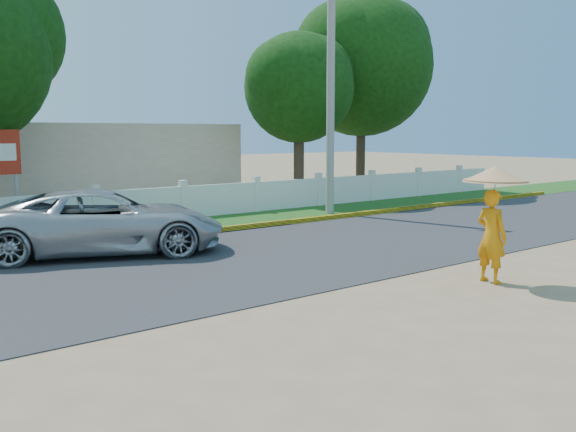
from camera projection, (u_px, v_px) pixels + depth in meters
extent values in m
plane|color=#9E8460|center=(363.00, 305.00, 10.77)|extent=(120.00, 120.00, 0.00)
cube|color=#38383A|center=(217.00, 262.00, 14.24)|extent=(60.00, 7.00, 0.02)
cube|color=#2D601E|center=(117.00, 233.00, 18.27)|extent=(60.00, 3.50, 0.03)
cube|color=yellow|center=(144.00, 239.00, 16.96)|extent=(40.00, 0.18, 0.16)
cube|color=silver|center=(96.00, 210.00, 19.32)|extent=(40.00, 0.10, 1.10)
cube|color=#B7AD99|center=(99.00, 163.00, 26.29)|extent=(10.00, 6.00, 3.20)
cylinder|color=gray|center=(331.00, 84.00, 22.03)|extent=(0.28, 0.28, 9.04)
imported|color=#ACAFB4|center=(104.00, 222.00, 15.14)|extent=(6.14, 4.52, 1.55)
imported|color=orange|center=(492.00, 236.00, 12.26)|extent=(0.48, 0.69, 1.80)
cylinder|color=#99989E|center=(495.00, 200.00, 12.20)|extent=(0.03, 0.03, 1.17)
cone|color=tan|center=(496.00, 174.00, 12.13)|extent=(1.23, 1.23, 0.30)
cylinder|color=gray|center=(17.00, 196.00, 18.90)|extent=(0.12, 0.12, 2.00)
cylinder|color=#473828|center=(361.00, 148.00, 31.09)|extent=(0.44, 0.44, 4.18)
sphere|color=#154710|center=(362.00, 65.00, 30.58)|extent=(6.77, 6.77, 6.77)
cylinder|color=#473828|center=(299.00, 160.00, 27.01)|extent=(0.44, 0.44, 3.44)
sphere|color=#154710|center=(299.00, 88.00, 26.63)|extent=(4.59, 4.59, 4.59)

